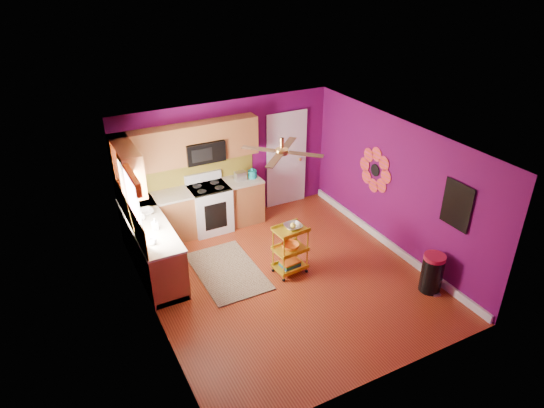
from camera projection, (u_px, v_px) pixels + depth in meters
ground at (286, 278)px, 8.40m from camera, size 5.00×5.00×0.00m
room_envelope at (289, 194)px, 7.65m from camera, size 4.54×5.04×2.52m
lower_cabinets at (177, 227)px, 9.07m from camera, size 2.81×2.31×0.94m
electric_range at (210, 208)px, 9.65m from camera, size 0.76×0.66×1.13m
upper_cabinetry at (169, 152)px, 8.75m from camera, size 2.80×2.30×1.26m
left_window at (130, 191)px, 7.51m from camera, size 0.08×1.35×1.08m
panel_door at (286, 160)px, 10.40m from camera, size 0.95×0.11×2.15m
right_wall_art at (410, 185)px, 8.36m from camera, size 0.04×2.74×1.04m
ceiling_fan at (282, 151)px, 7.48m from camera, size 1.01×1.01×0.26m
shag_rug at (228, 271)px, 8.56m from camera, size 1.05×1.70×0.02m
rolling_cart at (291, 248)px, 8.32m from camera, size 0.58×0.45×0.99m
trash_can at (432, 273)px, 7.96m from camera, size 0.45×0.45×0.68m
teal_kettle at (252, 174)px, 9.78m from camera, size 0.18×0.18×0.21m
toaster at (240, 176)px, 9.68m from camera, size 0.22×0.15×0.18m
soap_bottle_a at (155, 224)px, 7.97m from camera, size 0.10×0.10×0.21m
soap_bottle_b at (142, 215)px, 8.27m from camera, size 0.13×0.13×0.17m
counter_dish at (145, 212)px, 8.47m from camera, size 0.29×0.29×0.07m
counter_cup at (153, 242)px, 7.59m from camera, size 0.13×0.13×0.10m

